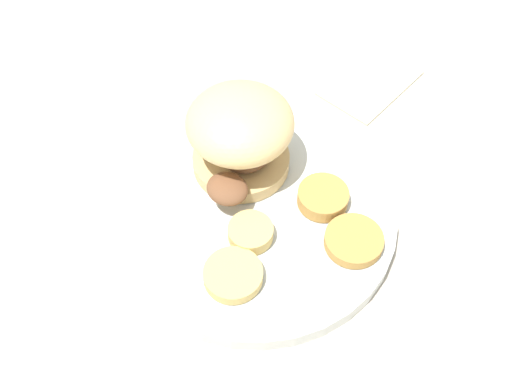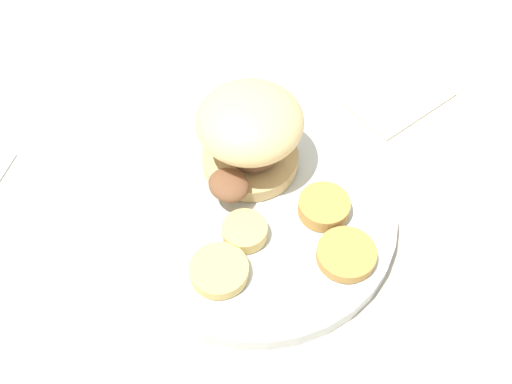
# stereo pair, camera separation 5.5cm
# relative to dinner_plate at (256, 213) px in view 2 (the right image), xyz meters

# --- Properties ---
(ground_plane) EXTENTS (4.00, 4.00, 0.00)m
(ground_plane) POSITION_rel_dinner_plate_xyz_m (0.00, 0.00, -0.01)
(ground_plane) COLOR #B2A899
(dinner_plate) EXTENTS (0.27, 0.27, 0.02)m
(dinner_plate) POSITION_rel_dinner_plate_xyz_m (0.00, 0.00, 0.00)
(dinner_plate) COLOR silver
(dinner_plate) RESTS_ON ground_plane
(sandwich) EXTENTS (0.10, 0.14, 0.09)m
(sandwich) POSITION_rel_dinner_plate_xyz_m (0.02, -0.05, 0.05)
(sandwich) COLOR tan
(sandwich) RESTS_ON dinner_plate
(potato_round_0) EXTENTS (0.05, 0.05, 0.02)m
(potato_round_0) POSITION_rel_dinner_plate_xyz_m (-0.06, -0.02, 0.02)
(potato_round_0) COLOR #BC8942
(potato_round_0) RESTS_ON dinner_plate
(potato_round_1) EXTENTS (0.04, 0.04, 0.01)m
(potato_round_1) POSITION_rel_dinner_plate_xyz_m (-0.00, 0.03, 0.02)
(potato_round_1) COLOR #DBB766
(potato_round_1) RESTS_ON dinner_plate
(potato_round_2) EXTENTS (0.05, 0.05, 0.01)m
(potato_round_2) POSITION_rel_dinner_plate_xyz_m (0.01, 0.08, 0.01)
(potato_round_2) COLOR #DBB766
(potato_round_2) RESTS_ON dinner_plate
(potato_round_3) EXTENTS (0.05, 0.05, 0.01)m
(potato_round_3) POSITION_rel_dinner_plate_xyz_m (-0.09, 0.03, 0.01)
(potato_round_3) COLOR #BC8942
(potato_round_3) RESTS_ON dinner_plate
(napkin) EXTENTS (0.12, 0.14, 0.01)m
(napkin) POSITION_rel_dinner_plate_xyz_m (-0.10, -0.21, -0.01)
(napkin) COLOR beige
(napkin) RESTS_ON ground_plane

